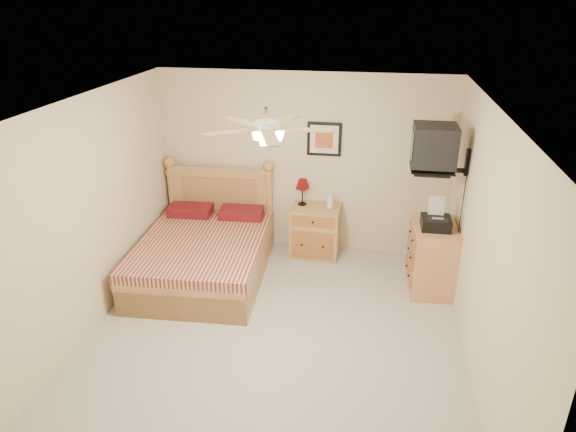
% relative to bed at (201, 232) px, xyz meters
% --- Properties ---
extents(floor, '(4.50, 4.50, 0.00)m').
position_rel_bed_xyz_m(floor, '(1.15, -1.12, -0.65)').
color(floor, '#A9A398').
rests_on(floor, ground).
extents(ceiling, '(4.00, 4.50, 0.04)m').
position_rel_bed_xyz_m(ceiling, '(1.15, -1.12, 1.85)').
color(ceiling, white).
rests_on(ceiling, ground).
extents(wall_back, '(4.00, 0.04, 2.50)m').
position_rel_bed_xyz_m(wall_back, '(1.15, 1.13, 0.60)').
color(wall_back, beige).
rests_on(wall_back, ground).
extents(wall_front, '(4.00, 0.04, 2.50)m').
position_rel_bed_xyz_m(wall_front, '(1.15, -3.37, 0.60)').
color(wall_front, beige).
rests_on(wall_front, ground).
extents(wall_left, '(0.04, 4.50, 2.50)m').
position_rel_bed_xyz_m(wall_left, '(-0.85, -1.12, 0.60)').
color(wall_left, beige).
rests_on(wall_left, ground).
extents(wall_right, '(0.04, 4.50, 2.50)m').
position_rel_bed_xyz_m(wall_right, '(3.15, -1.12, 0.60)').
color(wall_right, beige).
rests_on(wall_right, ground).
extents(bed, '(1.63, 2.09, 1.31)m').
position_rel_bed_xyz_m(bed, '(0.00, 0.00, 0.00)').
color(bed, '#B37D47').
rests_on(bed, ground).
extents(nightstand, '(0.68, 0.52, 0.72)m').
position_rel_bed_xyz_m(nightstand, '(1.35, 0.88, -0.29)').
color(nightstand, '#B17D40').
rests_on(nightstand, ground).
extents(table_lamp, '(0.27, 0.27, 0.37)m').
position_rel_bed_xyz_m(table_lamp, '(1.15, 0.95, 0.25)').
color(table_lamp, '#580806').
rests_on(table_lamp, nightstand).
extents(lotion_bottle, '(0.09, 0.10, 0.24)m').
position_rel_bed_xyz_m(lotion_bottle, '(1.55, 0.88, 0.19)').
color(lotion_bottle, silver).
rests_on(lotion_bottle, nightstand).
extents(framed_picture, '(0.46, 0.04, 0.46)m').
position_rel_bed_xyz_m(framed_picture, '(1.42, 1.11, 0.97)').
color(framed_picture, black).
rests_on(framed_picture, wall_back).
extents(dresser, '(0.54, 0.76, 0.86)m').
position_rel_bed_xyz_m(dresser, '(2.88, 0.22, -0.22)').
color(dresser, '#C57D4A').
rests_on(dresser, ground).
extents(fax_machine, '(0.34, 0.37, 0.36)m').
position_rel_bed_xyz_m(fax_machine, '(2.86, 0.14, 0.39)').
color(fax_machine, black).
rests_on(fax_machine, dresser).
extents(magazine_lower, '(0.20, 0.26, 0.02)m').
position_rel_bed_xyz_m(magazine_lower, '(2.83, 0.45, 0.22)').
color(magazine_lower, '#B4A48E').
rests_on(magazine_lower, dresser).
extents(magazine_upper, '(0.24, 0.29, 0.02)m').
position_rel_bed_xyz_m(magazine_upper, '(2.84, 0.48, 0.24)').
color(magazine_upper, tan).
rests_on(magazine_upper, magazine_lower).
extents(wall_tv, '(0.56, 0.46, 0.58)m').
position_rel_bed_xyz_m(wall_tv, '(2.90, 0.22, 1.16)').
color(wall_tv, black).
rests_on(wall_tv, wall_right).
extents(ceiling_fan, '(1.14, 1.14, 0.28)m').
position_rel_bed_xyz_m(ceiling_fan, '(1.15, -1.32, 1.71)').
color(ceiling_fan, white).
rests_on(ceiling_fan, ceiling).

